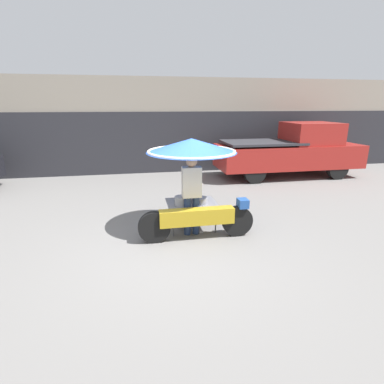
{
  "coord_description": "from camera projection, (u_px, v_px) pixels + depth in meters",
  "views": [
    {
      "loc": [
        -0.77,
        -5.24,
        2.63
      ],
      "look_at": [
        0.37,
        0.76,
        0.84
      ],
      "focal_mm": 28.0,
      "sensor_mm": 36.0,
      "label": 1
    }
  ],
  "objects": [
    {
      "name": "ground_plane",
      "position": [
        180.0,
        245.0,
        5.81
      ],
      "size": [
        36.0,
        36.0,
        0.0
      ],
      "primitive_type": "plane",
      "color": "slate"
    },
    {
      "name": "shopfront_building",
      "position": [
        152.0,
        125.0,
        12.48
      ],
      "size": [
        28.0,
        2.06,
        3.64
      ],
      "color": "gray",
      "rests_on": "ground"
    },
    {
      "name": "vendor_motorcycle_cart",
      "position": [
        193.0,
        162.0,
        6.14
      ],
      "size": [
        2.34,
        1.87,
        1.97
      ],
      "color": "black",
      "rests_on": "ground"
    },
    {
      "name": "vendor_person",
      "position": [
        192.0,
        191.0,
        6.07
      ],
      "size": [
        0.38,
        0.22,
        1.66
      ],
      "color": "navy",
      "rests_on": "ground"
    },
    {
      "name": "pickup_truck",
      "position": [
        292.0,
        151.0,
        11.17
      ],
      "size": [
        5.31,
        1.81,
        1.99
      ],
      "color": "black",
      "rests_on": "ground"
    }
  ]
}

